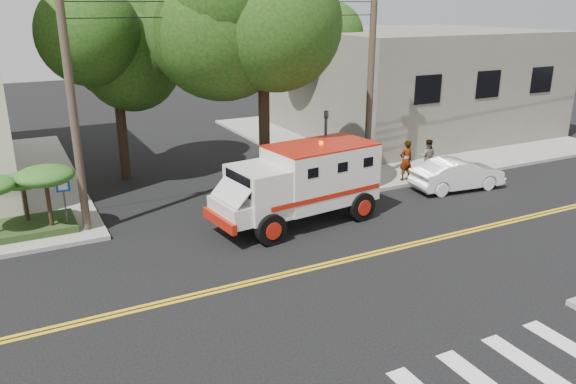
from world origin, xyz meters
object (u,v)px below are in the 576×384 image
parked_sedan (457,174)px  pedestrian_a (406,160)px  pedestrian_b (427,156)px  armored_truck (303,180)px

parked_sedan → pedestrian_a: 2.27m
parked_sedan → pedestrian_b: bearing=2.8°
pedestrian_b → parked_sedan: bearing=122.4°
pedestrian_a → pedestrian_b: (1.58, 0.41, -0.10)m
armored_truck → pedestrian_b: bearing=10.2°
armored_truck → pedestrian_a: bearing=10.9°
armored_truck → pedestrian_b: armored_truck is taller
armored_truck → pedestrian_a: armored_truck is taller
pedestrian_a → armored_truck: bearing=18.2°
armored_truck → pedestrian_b: (7.87, 2.41, -0.65)m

